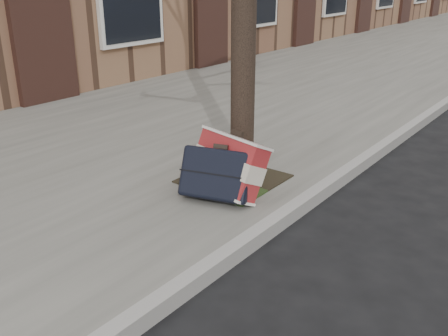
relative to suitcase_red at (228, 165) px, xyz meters
The scene contains 4 objects.
near_sidewalk 14.22m from the suitcase_red, 97.47° to the left, with size 5.00×70.00×0.12m, color gray.
dirt_patch 0.43m from the suitcase_red, 116.87° to the left, with size 0.85×0.85×0.01m, color black.
suitcase_red is the anchor object (origin of this frame).
suitcase_navy 0.17m from the suitcase_red, 87.75° to the right, with size 0.62×0.20×0.45m, color black.
Camera 1 is at (0.65, -2.40, 2.01)m, focal length 40.00 mm.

